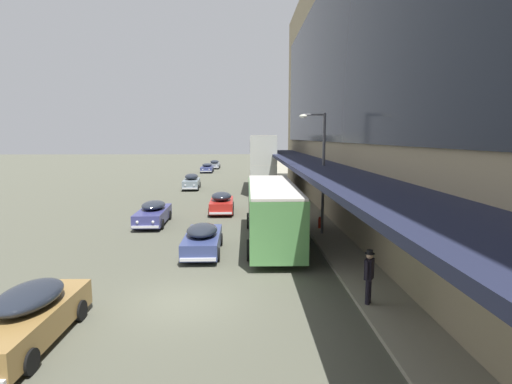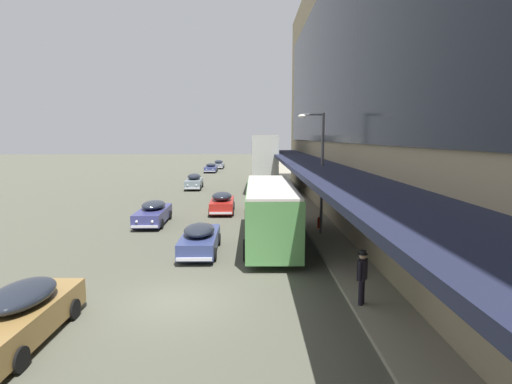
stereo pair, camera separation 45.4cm
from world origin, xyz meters
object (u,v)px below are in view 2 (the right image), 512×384
(transit_bus_kerbside_rear, at_px, (270,210))
(sedan_second_mid, at_px, (211,168))
(sedan_oncoming_front, at_px, (219,164))
(fire_hydrant, at_px, (319,223))
(sedan_trailing_mid, at_px, (19,315))
(sedan_oncoming_rear, at_px, (222,203))
(sedan_lead_mid, at_px, (200,238))
(street_lamp, at_px, (319,164))
(transit_bus_kerbside_front, at_px, (265,161))
(sedan_second_near, at_px, (153,213))
(sedan_trailing_near, at_px, (194,181))
(pedestrian_at_kerb, at_px, (362,275))

(transit_bus_kerbside_rear, bearing_deg, sedan_second_mid, 99.78)
(sedan_oncoming_front, relative_size, fire_hydrant, 6.73)
(transit_bus_kerbside_rear, height_order, sedan_trailing_mid, transit_bus_kerbside_rear)
(fire_hydrant, bearing_deg, sedan_second_mid, 104.66)
(sedan_oncoming_rear, relative_size, sedan_lead_mid, 0.93)
(sedan_second_mid, relative_size, street_lamp, 0.70)
(transit_bus_kerbside_front, relative_size, street_lamp, 1.59)
(sedan_second_near, bearing_deg, sedan_trailing_near, 89.47)
(transit_bus_kerbside_front, bearing_deg, sedan_trailing_mid, -104.02)
(sedan_oncoming_rear, distance_m, sedan_trailing_near, 14.71)
(sedan_oncoming_rear, bearing_deg, transit_bus_kerbside_front, 74.04)
(sedan_second_near, height_order, sedan_lead_mid, sedan_second_near)
(transit_bus_kerbside_rear, distance_m, sedan_second_mid, 44.47)
(transit_bus_kerbside_rear, relative_size, street_lamp, 1.46)
(sedan_oncoming_rear, distance_m, pedestrian_at_kerb, 18.10)
(sedan_second_near, height_order, sedan_trailing_mid, sedan_trailing_mid)
(sedan_oncoming_front, height_order, sedan_trailing_near, sedan_trailing_near)
(sedan_oncoming_front, xyz_separation_m, fire_hydrant, (10.09, -48.86, -0.26))
(sedan_trailing_mid, bearing_deg, transit_bus_kerbside_rear, 54.15)
(street_lamp, bearing_deg, pedestrian_at_kerb, -91.06)
(sedan_trailing_near, distance_m, street_lamp, 23.90)
(fire_hydrant, bearing_deg, sedan_trailing_near, 117.72)
(pedestrian_at_kerb, distance_m, fire_hydrant, 11.30)
(sedan_oncoming_front, xyz_separation_m, pedestrian_at_kerb, (9.61, -60.12, 0.43))
(transit_bus_kerbside_front, height_order, sedan_second_mid, transit_bus_kerbside_front)
(transit_bus_kerbside_front, distance_m, sedan_second_mid, 23.70)
(sedan_second_mid, bearing_deg, sedan_trailing_near, -89.41)
(sedan_second_mid, bearing_deg, transit_bus_kerbside_rear, -80.22)
(sedan_lead_mid, bearing_deg, sedan_oncoming_front, 93.61)
(sedan_oncoming_front, xyz_separation_m, sedan_trailing_mid, (-0.59, -62.16, 0.03))
(sedan_oncoming_front, height_order, sedan_lead_mid, sedan_oncoming_front)
(transit_bus_kerbside_rear, xyz_separation_m, sedan_lead_mid, (-3.56, -1.86, -1.10))
(sedan_lead_mid, bearing_deg, transit_bus_kerbside_front, 80.25)
(pedestrian_at_kerb, height_order, street_lamp, street_lamp)
(sedan_trailing_near, distance_m, pedestrian_at_kerb, 32.80)
(sedan_trailing_near, distance_m, sedan_lead_mid, 24.99)
(sedan_oncoming_front, relative_size, street_lamp, 0.68)
(transit_bus_kerbside_front, distance_m, fire_hydrant, 19.16)
(street_lamp, bearing_deg, fire_hydrant, 77.71)
(sedan_trailing_near, xyz_separation_m, street_lamp, (10.19, -21.35, 3.34))
(fire_hydrant, bearing_deg, sedan_oncoming_rear, 137.48)
(sedan_second_near, distance_m, sedan_second_mid, 38.90)
(transit_bus_kerbside_rear, xyz_separation_m, sedan_oncoming_front, (-6.94, 51.73, -1.09))
(sedan_oncoming_front, xyz_separation_m, sedan_second_mid, (-0.62, -7.92, -0.02))
(street_lamp, xyz_separation_m, fire_hydrant, (0.30, 1.38, -3.68))
(sedan_trailing_mid, distance_m, street_lamp, 16.16)
(sedan_trailing_mid, distance_m, pedestrian_at_kerb, 10.41)
(sedan_oncoming_rear, bearing_deg, pedestrian_at_kerb, -71.00)
(sedan_lead_mid, bearing_deg, sedan_oncoming_rear, 88.15)
(pedestrian_at_kerb, bearing_deg, sedan_lead_mid, 133.65)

